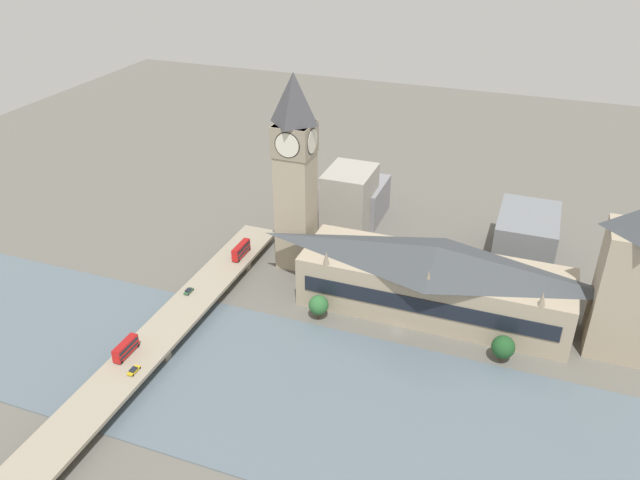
{
  "coord_description": "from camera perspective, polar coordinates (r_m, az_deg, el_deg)",
  "views": [
    {
      "loc": [
        -164.22,
        -33.67,
        128.1
      ],
      "look_at": [
        21.82,
        35.42,
        16.74
      ],
      "focal_mm": 35.0,
      "sensor_mm": 36.0,
      "label": 1
    }
  ],
  "objects": [
    {
      "name": "river_water",
      "position": [
        182.39,
        3.96,
        -15.34
      ],
      "size": [
        65.34,
        360.0,
        0.3
      ],
      "primitive_type": "cube",
      "color": "slate",
      "rests_on": "ground_plane"
    },
    {
      "name": "double_decker_bus_mid",
      "position": [
        241.23,
        -7.24,
        -0.88
      ],
      "size": [
        11.22,
        2.6,
        5.1
      ],
      "color": "red",
      "rests_on": "road_bridge"
    },
    {
      "name": "tree_embankment_mid",
      "position": [
        212.46,
        -0.13,
        -5.97
      ],
      "size": [
        6.86,
        6.86,
        8.88
      ],
      "color": "brown",
      "rests_on": "ground_plane"
    },
    {
      "name": "car_northbound_mid",
      "position": [
        223.93,
        -11.93,
        -4.58
      ],
      "size": [
        4.13,
        1.77,
        1.38
      ],
      "color": "#2D5638",
      "rests_on": "road_bridge"
    },
    {
      "name": "tree_embankment_near",
      "position": [
        202.71,
        16.41,
        -9.37
      ],
      "size": [
        7.27,
        7.27,
        9.08
      ],
      "color": "brown",
      "rests_on": "ground_plane"
    },
    {
      "name": "city_block_center",
      "position": [
        264.74,
        2.7,
        3.65
      ],
      "size": [
        24.25,
        18.87,
        27.32
      ],
      "color": "#A39E93",
      "rests_on": "ground_plane"
    },
    {
      "name": "double_decker_bus_lead",
      "position": [
        199.93,
        -17.35,
        -9.4
      ],
      "size": [
        10.07,
        2.65,
        4.61
      ],
      "color": "red",
      "rests_on": "road_bridge"
    },
    {
      "name": "car_northbound_tail",
      "position": [
        194.1,
        -16.67,
        -11.34
      ],
      "size": [
        4.38,
        1.91,
        1.24
      ],
      "color": "gold",
      "rests_on": "road_bridge"
    },
    {
      "name": "clock_tower",
      "position": [
        227.71,
        -2.29,
        6.54
      ],
      "size": [
        13.89,
        13.89,
        75.17
      ],
      "color": "tan",
      "rests_on": "ground_plane"
    },
    {
      "name": "road_bridge",
      "position": [
        204.45,
        -15.23,
        -9.29
      ],
      "size": [
        162.67,
        14.67,
        4.96
      ],
      "color": "gray",
      "rests_on": "ground_plane"
    },
    {
      "name": "victoria_tower",
      "position": [
        210.8,
        26.47,
        -3.34
      ],
      "size": [
        17.98,
        17.98,
        54.41
      ],
      "color": "tan",
      "rests_on": "ground_plane"
    },
    {
      "name": "parliament_hall",
      "position": [
        216.26,
        10.39,
        -3.56
      ],
      "size": [
        27.97,
        91.03,
        25.2
      ],
      "color": "tan",
      "rests_on": "ground_plane"
    },
    {
      "name": "city_block_west",
      "position": [
        278.83,
        3.21,
        3.78
      ],
      "size": [
        26.47,
        25.55,
        16.36
      ],
      "color": "gray",
      "rests_on": "ground_plane"
    },
    {
      "name": "city_block_east",
      "position": [
        258.21,
        18.31,
        0.33
      ],
      "size": [
        33.81,
        22.64,
        18.89
      ],
      "color": "slate",
      "rests_on": "ground_plane"
    },
    {
      "name": "ground_plane",
      "position": [
        210.97,
        7.05,
        -8.35
      ],
      "size": [
        600.0,
        600.0,
        0.0
      ],
      "primitive_type": "plane",
      "color": "#605E56"
    }
  ]
}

